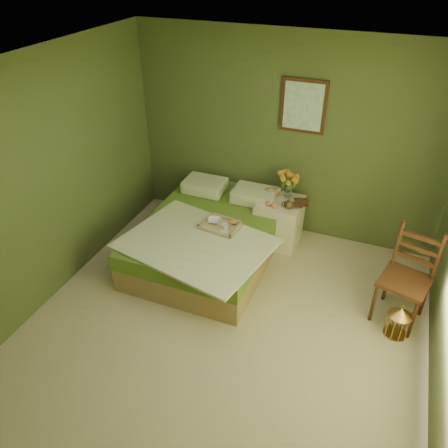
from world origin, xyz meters
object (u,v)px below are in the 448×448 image
at_px(bed, 211,233).
at_px(nightstand, 280,217).
at_px(chair, 407,270).
at_px(birdcage, 398,321).

height_order(bed, nightstand, bed).
relative_size(nightstand, chair, 0.99).
xyz_separation_m(chair, birdcage, (0.02, -0.33, -0.41)).
height_order(nightstand, birdcage, nightstand).
relative_size(bed, chair, 2.16).
distance_m(bed, birdcage, 2.37).
relative_size(nightstand, birdcage, 2.93).
bearing_deg(nightstand, chair, -27.78).
distance_m(bed, chair, 2.31).
bearing_deg(nightstand, bed, -140.06).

